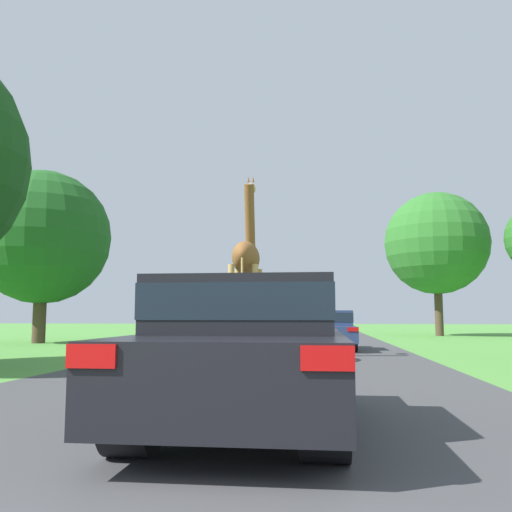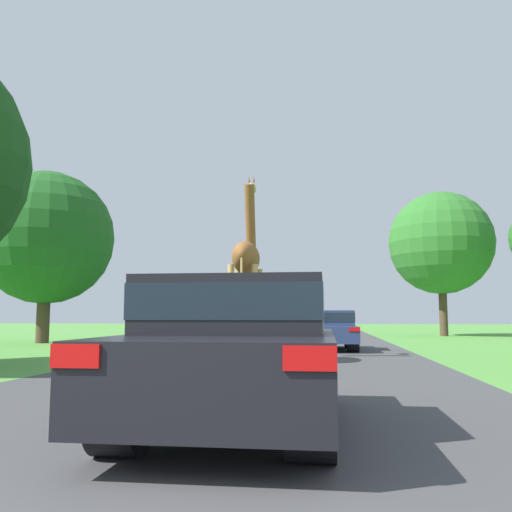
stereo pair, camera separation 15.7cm
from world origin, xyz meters
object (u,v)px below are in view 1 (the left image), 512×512
(car_lead_maroon, at_px, (247,349))
(tree_centre_back, at_px, (43,237))
(car_queue_left, at_px, (327,329))
(car_queue_right, at_px, (245,325))
(giraffe_near_road, at_px, (247,261))
(tree_right_cluster, at_px, (436,243))

(car_lead_maroon, distance_m, tree_centre_back, 19.99)
(car_lead_maroon, distance_m, car_queue_left, 13.21)
(car_queue_right, xyz_separation_m, tree_centre_back, (-8.39, -3.07, 3.77))
(giraffe_near_road, relative_size, car_queue_right, 1.20)
(car_lead_maroon, height_order, car_queue_left, car_lead_maroon)
(giraffe_near_road, bearing_deg, car_queue_left, 66.94)
(car_lead_maroon, xyz_separation_m, tree_right_cluster, (7.61, 26.90, 4.58))
(giraffe_near_road, xyz_separation_m, car_lead_maroon, (1.06, -7.81, -1.71))
(giraffe_near_road, height_order, tree_centre_back, tree_centre_back)
(car_queue_right, bearing_deg, tree_centre_back, -159.88)
(giraffe_near_road, bearing_deg, tree_right_cluster, 63.40)
(car_queue_right, bearing_deg, giraffe_near_road, -82.07)
(giraffe_near_road, relative_size, car_queue_left, 1.27)
(car_queue_right, bearing_deg, car_queue_left, -59.33)
(giraffe_near_road, distance_m, tree_right_cluster, 21.16)
(car_queue_right, distance_m, car_queue_left, 7.15)
(car_queue_left, bearing_deg, tree_right_cluster, 64.24)
(giraffe_near_road, xyz_separation_m, car_queue_left, (2.04, 5.36, -1.80))
(car_lead_maroon, xyz_separation_m, tree_centre_back, (-11.05, 16.25, 3.70))
(car_lead_maroon, distance_m, car_queue_right, 19.50)
(giraffe_near_road, bearing_deg, tree_centre_back, 137.67)
(tree_centre_back, height_order, tree_right_cluster, tree_right_cluster)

